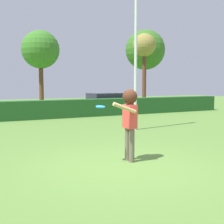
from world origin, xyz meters
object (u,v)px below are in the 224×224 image
object	(u,v)px
lamppost	(136,42)
parked_car_black	(105,101)
oak_tree	(40,50)
person	(129,115)
willow_tree	(145,50)
bare_elm_tree	(144,47)
frisbee	(100,107)

from	to	relation	value
lamppost	parked_car_black	xyz separation A→B (m)	(2.31, 8.02, -2.91)
lamppost	oak_tree	size ratio (longest dim) A/B	1.02
person	willow_tree	xyz separation A→B (m)	(12.77, 19.31, 4.09)
oak_tree	lamppost	bearing A→B (deg)	-88.11
lamppost	parked_car_black	bearing A→B (deg)	73.91
bare_elm_tree	willow_tree	xyz separation A→B (m)	(2.24, 3.37, 0.18)
parked_car_black	willow_tree	world-z (taller)	willow_tree
bare_elm_tree	willow_tree	size ratio (longest dim) A/B	0.86
bare_elm_tree	willow_tree	distance (m)	4.05
bare_elm_tree	person	bearing A→B (deg)	-123.44
frisbee	parked_car_black	distance (m)	13.48
person	frisbee	size ratio (longest dim) A/B	8.11
oak_tree	willow_tree	bearing A→B (deg)	0.25
bare_elm_tree	oak_tree	xyz separation A→B (m)	(-8.36, 3.32, -0.34)
frisbee	lamppost	xyz separation A→B (m)	(3.43, 4.15, 2.20)
lamppost	bare_elm_tree	size ratio (longest dim) A/B	1.05
person	oak_tree	xyz separation A→B (m)	(2.17, 19.27, 3.57)
bare_elm_tree	oak_tree	distance (m)	9.00
frisbee	lamppost	bearing A→B (deg)	50.44
person	frisbee	bearing A→B (deg)	176.18
parked_car_black	bare_elm_tree	xyz separation A→B (m)	(5.55, 3.72, 4.40)
lamppost	willow_tree	size ratio (longest dim) A/B	0.90
frisbee	willow_tree	size ratio (longest dim) A/B	0.03
frisbee	lamppost	distance (m)	5.82
parked_car_black	frisbee	bearing A→B (deg)	-115.26
parked_car_black	willow_tree	xyz separation A→B (m)	(7.79, 7.09, 4.58)
bare_elm_tree	willow_tree	world-z (taller)	willow_tree
bare_elm_tree	oak_tree	bearing A→B (deg)	158.34
parked_car_black	oak_tree	bearing A→B (deg)	111.77
lamppost	parked_car_black	distance (m)	8.84
lamppost	frisbee	bearing A→B (deg)	-129.56
willow_tree	parked_car_black	bearing A→B (deg)	-137.70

